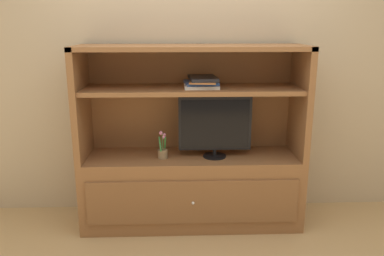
{
  "coord_description": "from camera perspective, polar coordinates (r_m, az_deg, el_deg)",
  "views": [
    {
      "loc": [
        -0.11,
        -2.66,
        1.66
      ],
      "look_at": [
        0.0,
        0.35,
        0.85
      ],
      "focal_mm": 36.13,
      "sensor_mm": 36.0,
      "label": 1
    }
  ],
  "objects": [
    {
      "name": "painted_rear_wall",
      "position": [
        3.42,
        -0.25,
        10.64
      ],
      "size": [
        6.0,
        0.1,
        2.8
      ],
      "primitive_type": "cube",
      "color": "tan",
      "rests_on": "ground_plane"
    },
    {
      "name": "tv_monitor",
      "position": [
        3.13,
        3.41,
        0.32
      ],
      "size": [
        0.59,
        0.19,
        0.5
      ],
      "color": "black",
      "rests_on": "media_console"
    },
    {
      "name": "ground_plane",
      "position": [
        3.14,
        0.24,
        -16.94
      ],
      "size": [
        8.0,
        8.0,
        0.0
      ],
      "primitive_type": "plane",
      "color": "tan"
    },
    {
      "name": "potted_plant",
      "position": [
        3.16,
        -4.34,
        -3.44
      ],
      "size": [
        0.08,
        0.1,
        0.23
      ],
      "color": "#8C7251",
      "rests_on": "media_console"
    },
    {
      "name": "magazine_stack",
      "position": [
        3.1,
        1.48,
        6.79
      ],
      "size": [
        0.28,
        0.36,
        0.08
      ],
      "color": "silver",
      "rests_on": "media_console"
    },
    {
      "name": "media_console",
      "position": [
        3.29,
        -0.04,
        -6.12
      ],
      "size": [
        1.82,
        0.55,
        1.51
      ],
      "color": "brown",
      "rests_on": "ground_plane"
    }
  ]
}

